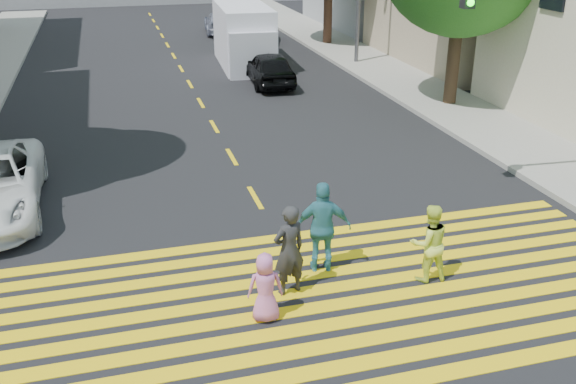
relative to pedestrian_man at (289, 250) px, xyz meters
name	(u,v)px	position (x,y,z in m)	size (l,w,h in m)	color
ground	(337,341)	(0.36, -1.64, -0.87)	(120.00, 120.00, 0.00)	black
sidewalk_right	(411,86)	(8.86, 13.36, -0.80)	(3.00, 60.00, 0.15)	gray
crosswalk	(314,299)	(0.36, -0.37, -0.87)	(13.40, 5.30, 0.01)	yellow
lane_line	(177,62)	(0.36, 20.86, -0.87)	(0.12, 34.40, 0.01)	yellow
pedestrian_man	(289,250)	(0.00, 0.00, 0.00)	(0.64, 0.42, 1.74)	#29292B
pedestrian_woman	(429,243)	(2.64, -0.26, -0.10)	(0.75, 0.58, 1.54)	#DAF050
pedestrian_child	(265,287)	(-0.62, -0.72, -0.25)	(0.61, 0.40, 1.25)	#CA6BA8
pedestrian_extra	(323,227)	(0.85, 0.61, 0.05)	(1.08, 0.45, 1.83)	teal
dark_car_near	(269,68)	(3.50, 15.37, -0.19)	(1.60, 3.98, 1.36)	black
silver_car	(220,23)	(3.74, 28.27, -0.26)	(1.71, 4.20, 1.22)	#9296AD
dark_car_parked	(258,30)	(5.30, 25.01, -0.24)	(1.35, 3.86, 1.27)	black
white_van	(244,38)	(3.27, 19.09, 0.41)	(2.47, 5.82, 2.69)	white
traffic_signal	(571,41)	(7.34, 2.61, 2.91)	(3.99, 0.48, 5.85)	black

